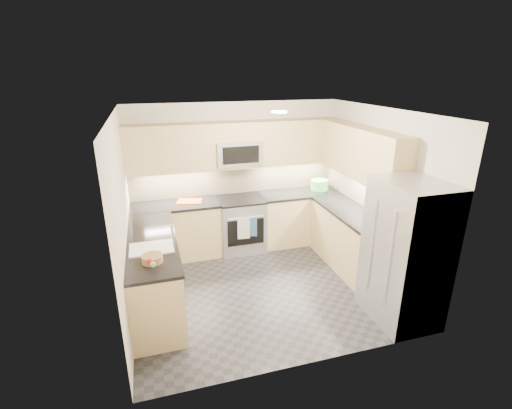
% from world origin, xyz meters
% --- Properties ---
extents(floor, '(3.60, 3.20, 0.00)m').
position_xyz_m(floor, '(0.00, 0.00, 0.00)').
color(floor, '#232328').
rests_on(floor, ground).
extents(ceiling, '(3.60, 3.20, 0.02)m').
position_xyz_m(ceiling, '(0.00, 0.00, 2.50)').
color(ceiling, beige).
rests_on(ceiling, wall_back).
extents(wall_back, '(3.60, 0.02, 2.50)m').
position_xyz_m(wall_back, '(0.00, 1.60, 1.25)').
color(wall_back, beige).
rests_on(wall_back, floor).
extents(wall_front, '(3.60, 0.02, 2.50)m').
position_xyz_m(wall_front, '(0.00, -1.60, 1.25)').
color(wall_front, beige).
rests_on(wall_front, floor).
extents(wall_left, '(0.02, 3.20, 2.50)m').
position_xyz_m(wall_left, '(-1.80, 0.00, 1.25)').
color(wall_left, beige).
rests_on(wall_left, floor).
extents(wall_right, '(0.02, 3.20, 2.50)m').
position_xyz_m(wall_right, '(1.80, 0.00, 1.25)').
color(wall_right, beige).
rests_on(wall_right, floor).
extents(base_cab_back_left, '(1.42, 0.60, 0.90)m').
position_xyz_m(base_cab_back_left, '(-1.09, 1.30, 0.45)').
color(base_cab_back_left, '#D6BB81').
rests_on(base_cab_back_left, floor).
extents(base_cab_back_right, '(1.42, 0.60, 0.90)m').
position_xyz_m(base_cab_back_right, '(1.09, 1.30, 0.45)').
color(base_cab_back_right, '#D6BB81').
rests_on(base_cab_back_right, floor).
extents(base_cab_right, '(0.60, 1.70, 0.90)m').
position_xyz_m(base_cab_right, '(1.50, 0.15, 0.45)').
color(base_cab_right, '#D6BB81').
rests_on(base_cab_right, floor).
extents(base_cab_peninsula, '(0.60, 2.00, 0.90)m').
position_xyz_m(base_cab_peninsula, '(-1.50, 0.00, 0.45)').
color(base_cab_peninsula, '#D6BB81').
rests_on(base_cab_peninsula, floor).
extents(countertop_back_left, '(1.42, 0.63, 0.04)m').
position_xyz_m(countertop_back_left, '(-1.09, 1.30, 0.92)').
color(countertop_back_left, black).
rests_on(countertop_back_left, base_cab_back_left).
extents(countertop_back_right, '(1.42, 0.63, 0.04)m').
position_xyz_m(countertop_back_right, '(1.09, 1.30, 0.92)').
color(countertop_back_right, black).
rests_on(countertop_back_right, base_cab_back_right).
extents(countertop_right, '(0.63, 1.70, 0.04)m').
position_xyz_m(countertop_right, '(1.50, 0.15, 0.92)').
color(countertop_right, black).
rests_on(countertop_right, base_cab_right).
extents(countertop_peninsula, '(0.63, 2.00, 0.04)m').
position_xyz_m(countertop_peninsula, '(-1.50, 0.00, 0.92)').
color(countertop_peninsula, black).
rests_on(countertop_peninsula, base_cab_peninsula).
extents(upper_cab_back, '(3.60, 0.35, 0.75)m').
position_xyz_m(upper_cab_back, '(0.00, 1.43, 1.83)').
color(upper_cab_back, '#D6BB81').
rests_on(upper_cab_back, wall_back).
extents(upper_cab_right, '(0.35, 1.95, 0.75)m').
position_xyz_m(upper_cab_right, '(1.62, 0.28, 1.83)').
color(upper_cab_right, '#D6BB81').
rests_on(upper_cab_right, wall_right).
extents(backsplash_back, '(3.60, 0.01, 0.51)m').
position_xyz_m(backsplash_back, '(0.00, 1.60, 1.20)').
color(backsplash_back, tan).
rests_on(backsplash_back, wall_back).
extents(backsplash_right, '(0.01, 2.30, 0.51)m').
position_xyz_m(backsplash_right, '(1.80, 0.45, 1.20)').
color(backsplash_right, tan).
rests_on(backsplash_right, wall_right).
extents(gas_range, '(0.76, 0.65, 0.91)m').
position_xyz_m(gas_range, '(0.00, 1.28, 0.46)').
color(gas_range, '#9FA2A7').
rests_on(gas_range, floor).
extents(range_cooktop, '(0.76, 0.65, 0.03)m').
position_xyz_m(range_cooktop, '(0.00, 1.28, 0.92)').
color(range_cooktop, black).
rests_on(range_cooktop, gas_range).
extents(oven_door_glass, '(0.62, 0.02, 0.45)m').
position_xyz_m(oven_door_glass, '(0.00, 0.95, 0.45)').
color(oven_door_glass, black).
rests_on(oven_door_glass, gas_range).
extents(oven_handle, '(0.60, 0.02, 0.02)m').
position_xyz_m(oven_handle, '(0.00, 0.93, 0.72)').
color(oven_handle, '#B2B5BA').
rests_on(oven_handle, gas_range).
extents(microwave, '(0.76, 0.40, 0.40)m').
position_xyz_m(microwave, '(0.00, 1.40, 1.70)').
color(microwave, '#9A9DA1').
rests_on(microwave, upper_cab_back).
extents(microwave_door, '(0.60, 0.01, 0.28)m').
position_xyz_m(microwave_door, '(0.00, 1.20, 1.70)').
color(microwave_door, black).
rests_on(microwave_door, microwave).
extents(refrigerator, '(0.70, 0.90, 1.80)m').
position_xyz_m(refrigerator, '(1.45, -1.15, 0.90)').
color(refrigerator, '#A7A9AF').
rests_on(refrigerator, floor).
extents(fridge_handle_left, '(0.02, 0.02, 1.20)m').
position_xyz_m(fridge_handle_left, '(1.08, -1.33, 0.95)').
color(fridge_handle_left, '#B2B5BA').
rests_on(fridge_handle_left, refrigerator).
extents(fridge_handle_right, '(0.02, 0.02, 1.20)m').
position_xyz_m(fridge_handle_right, '(1.08, -0.97, 0.95)').
color(fridge_handle_right, '#B2B5BA').
rests_on(fridge_handle_right, refrigerator).
extents(sink_basin, '(0.52, 0.38, 0.16)m').
position_xyz_m(sink_basin, '(-1.50, -0.25, 0.88)').
color(sink_basin, white).
rests_on(sink_basin, base_cab_peninsula).
extents(faucet, '(0.03, 0.03, 0.28)m').
position_xyz_m(faucet, '(-1.24, -0.25, 1.08)').
color(faucet, silver).
rests_on(faucet, countertop_peninsula).
extents(utensil_bowl, '(0.33, 0.33, 0.18)m').
position_xyz_m(utensil_bowl, '(1.49, 1.33, 1.03)').
color(utensil_bowl, '#52C154').
rests_on(utensil_bowl, countertop_back_right).
extents(cutting_board, '(0.45, 0.37, 0.01)m').
position_xyz_m(cutting_board, '(-0.85, 1.35, 0.95)').
color(cutting_board, '#E34D15').
rests_on(cutting_board, countertop_back_left).
extents(fruit_basket, '(0.24, 0.24, 0.09)m').
position_xyz_m(fruit_basket, '(-1.50, -0.59, 0.98)').
color(fruit_basket, '#997347').
rests_on(fruit_basket, countertop_peninsula).
extents(fruit_apple, '(0.07, 0.07, 0.07)m').
position_xyz_m(fruit_apple, '(-1.52, -0.78, 1.05)').
color(fruit_apple, red).
rests_on(fruit_apple, fruit_basket).
extents(fruit_pear, '(0.06, 0.06, 0.06)m').
position_xyz_m(fruit_pear, '(-1.50, -0.87, 1.05)').
color(fruit_pear, '#52C159').
rests_on(fruit_pear, fruit_basket).
extents(dish_towel_check, '(0.20, 0.03, 0.38)m').
position_xyz_m(dish_towel_check, '(-0.05, 0.91, 0.55)').
color(dish_towel_check, silver).
rests_on(dish_towel_check, oven_handle).
extents(dish_towel_blue, '(0.17, 0.07, 0.33)m').
position_xyz_m(dish_towel_blue, '(0.09, 0.91, 0.55)').
color(dish_towel_blue, '#305584').
rests_on(dish_towel_blue, oven_handle).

